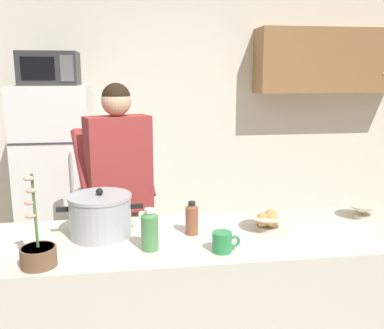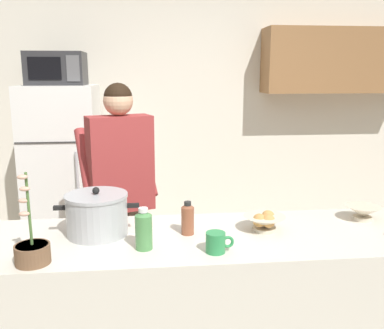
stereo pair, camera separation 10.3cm
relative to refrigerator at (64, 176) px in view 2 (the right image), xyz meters
The scene contains 12 objects.
back_wall_unit 1.44m from the refrigerator, 18.33° to the left, with size 6.00×0.48×2.60m.
kitchen_island 2.15m from the refrigerator, 60.77° to the right, with size 2.31×0.68×0.92m, color silver.
refrigerator is the anchor object (origin of this frame).
microwave 0.95m from the refrigerator, 89.93° to the right, with size 0.48×0.37×0.28m.
person_near_pot 1.19m from the refrigerator, 60.41° to the right, with size 0.60×0.53×1.66m.
cooking_pot 1.86m from the refrigerator, 74.20° to the right, with size 0.42×0.31×0.25m.
coffee_mug 2.32m from the refrigerator, 62.61° to the right, with size 0.13×0.09×0.10m.
bread_bowl 2.27m from the refrigerator, 53.21° to the right, with size 0.22×0.22×0.10m.
empty_bowl 2.60m from the refrigerator, 41.24° to the right, with size 0.19×0.19×0.08m.
bottle_near_edge 2.13m from the refrigerator, 69.61° to the right, with size 0.08×0.08×0.20m.
bottle_far_corner 2.07m from the refrigerator, 62.24° to the right, with size 0.07×0.07×0.17m.
potted_orchid 2.11m from the refrigerator, 82.88° to the right, with size 0.15×0.15×0.40m.
Camera 2 is at (-0.27, -2.00, 1.72)m, focal length 39.61 mm.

